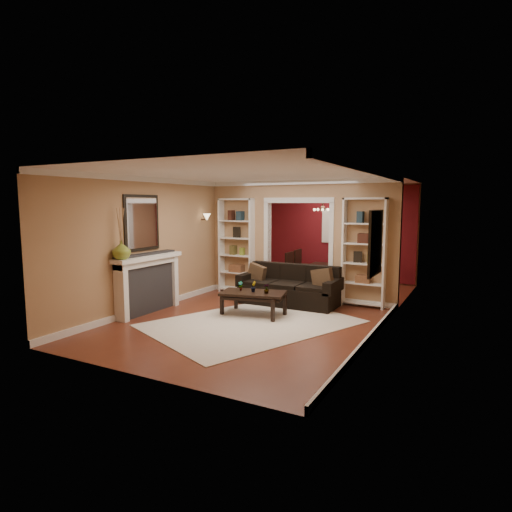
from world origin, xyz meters
The scene contains 30 objects.
floor centered at (0.00, 0.00, 0.00)m, with size 8.00×8.00×0.00m, color brown.
ceiling centered at (0.00, 0.00, 2.70)m, with size 8.00×8.00×0.00m, color white.
wall_back centered at (0.00, 4.00, 1.35)m, with size 8.00×8.00×0.00m, color tan.
wall_front centered at (0.00, -4.00, 1.35)m, with size 8.00×8.00×0.00m, color tan.
wall_left centered at (-2.25, 0.00, 1.35)m, with size 8.00×8.00×0.00m, color tan.
wall_right centered at (2.25, 0.00, 1.35)m, with size 8.00×8.00×0.00m, color tan.
partition_wall centered at (0.00, 1.20, 1.35)m, with size 4.50×0.15×2.70m, color tan.
red_back_panel centered at (0.00, 3.97, 1.32)m, with size 4.44×0.04×2.64m, color maroon.
dining_window centered at (0.00, 3.93, 1.55)m, with size 0.78×0.03×0.98m, color #8CA5CC.
area_rug centered at (0.10, -1.24, 0.01)m, with size 2.56×3.58×0.01m, color silver.
sofa centered at (0.09, 0.45, 0.42)m, with size 2.17×0.94×0.85m, color black.
pillow_left centered at (-0.68, 0.43, 0.63)m, with size 0.42×0.12×0.42m, color brown.
pillow_right centered at (0.86, 0.43, 0.64)m, with size 0.45×0.13×0.45m, color brown.
coffee_table centered at (-0.16, -0.70, 0.23)m, with size 1.23×0.67×0.47m, color black.
plant_left centered at (-0.45, -0.70, 0.56)m, with size 0.10×0.07×0.19m, color #336626.
plant_center centered at (-0.16, -0.70, 0.57)m, with size 0.11×0.09×0.21m, color #336626.
plant_right centered at (0.13, -0.70, 0.56)m, with size 0.10×0.10×0.18m, color #336626.
bookshelf_left centered at (-1.55, 1.03, 1.15)m, with size 0.90×0.30×2.30m, color white.
bookshelf_right centered at (1.55, 1.03, 1.15)m, with size 0.90×0.30×2.30m, color white.
fireplace centered at (-2.09, -1.50, 0.58)m, with size 0.32×1.70×1.16m, color white.
vase centered at (-2.09, -2.20, 1.33)m, with size 0.33×0.33×0.35m, color olive.
mirror centered at (-2.23, -1.50, 1.80)m, with size 0.03×0.95×1.10m, color silver.
wall_sconce centered at (-2.15, 0.55, 1.83)m, with size 0.18×0.18×0.22m, color #FFE0A5.
framed_art centered at (2.21, -1.00, 1.55)m, with size 0.04×0.85×1.05m, color black.
dining_table centered at (0.04, 2.71, 0.27)m, with size 0.86×1.54×0.54m, color black.
dining_chair_nw centered at (-0.51, 2.41, 0.46)m, with size 0.46×0.46×0.93m, color black.
dining_chair_ne centered at (0.59, 2.41, 0.37)m, with size 0.37×0.37×0.75m, color black.
dining_chair_sw centered at (-0.51, 3.01, 0.47)m, with size 0.47×0.47×0.94m, color black.
dining_chair_se centered at (0.59, 3.01, 0.46)m, with size 0.45×0.45×0.92m, color black.
chandelier centered at (0.00, 2.70, 2.02)m, with size 0.50×0.50×0.30m, color #3E291C.
Camera 1 is at (3.72, -7.90, 2.17)m, focal length 30.00 mm.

